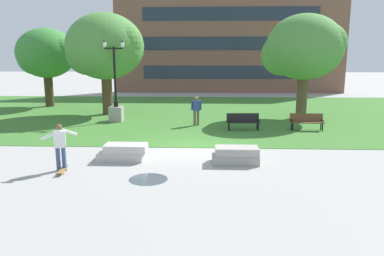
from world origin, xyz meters
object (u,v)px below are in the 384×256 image
object	(u,v)px
concrete_block_center	(123,152)
person_skateboarder	(60,144)
lamp_post_center	(116,105)
skateboard	(62,170)
park_bench_near_left	(307,121)
park_bench_near_right	(243,120)
person_bystander_near_lawn	(196,109)
concrete_block_left	(236,155)

from	to	relation	value
concrete_block_center	person_skateboarder	xyz separation A→B (m)	(-1.95, -1.45, 0.67)
person_skateboarder	lamp_post_center	size ratio (longest dim) A/B	0.35
lamp_post_center	person_skateboarder	bearing A→B (deg)	-87.67
skateboard	lamp_post_center	size ratio (longest dim) A/B	0.21
person_skateboarder	park_bench_near_left	size ratio (longest dim) A/B	0.95
person_skateboarder	lamp_post_center	bearing A→B (deg)	92.33
park_bench_near_right	lamp_post_center	distance (m)	8.04
person_skateboarder	lamp_post_center	distance (m)	9.98
concrete_block_center	person_bystander_near_lawn	xyz separation A→B (m)	(2.68, 7.37, 0.68)
park_bench_near_left	person_bystander_near_lawn	size ratio (longest dim) A/B	1.06
park_bench_near_left	lamp_post_center	world-z (taller)	lamp_post_center
park_bench_near_right	lamp_post_center	bearing A→B (deg)	162.73
concrete_block_center	skateboard	xyz separation A→B (m)	(-1.83, -1.70, -0.22)
park_bench_near_left	park_bench_near_right	world-z (taller)	same
concrete_block_center	skateboard	bearing A→B (deg)	-137.19
lamp_post_center	person_bystander_near_lawn	world-z (taller)	lamp_post_center
park_bench_near_right	lamp_post_center	world-z (taller)	lamp_post_center
person_skateboarder	person_bystander_near_lawn	size ratio (longest dim) A/B	1.00
concrete_block_center	lamp_post_center	world-z (taller)	lamp_post_center
skateboard	park_bench_near_left	xyz separation A→B (m)	(10.63, 7.92, 0.45)
skateboard	park_bench_near_left	bearing A→B (deg)	36.69
park_bench_near_right	person_bystander_near_lawn	size ratio (longest dim) A/B	1.07
lamp_post_center	concrete_block_center	bearing A→B (deg)	-74.57
lamp_post_center	park_bench_near_right	bearing A→B (deg)	-17.27
concrete_block_center	lamp_post_center	xyz separation A→B (m)	(-2.35, 8.53, 0.72)
person_bystander_near_lawn	concrete_block_left	bearing A→B (deg)	-76.93
concrete_block_left	park_bench_near_right	size ratio (longest dim) A/B	0.98
park_bench_near_right	concrete_block_center	bearing A→B (deg)	-130.78
concrete_block_center	concrete_block_left	bearing A→B (deg)	-3.49
person_bystander_near_lawn	person_skateboarder	bearing A→B (deg)	-117.70
concrete_block_left	lamp_post_center	bearing A→B (deg)	127.71
park_bench_near_right	skateboard	bearing A→B (deg)	-132.29
skateboard	park_bench_near_right	size ratio (longest dim) A/B	0.57
lamp_post_center	park_bench_near_left	bearing A→B (deg)	-11.67
concrete_block_left	lamp_post_center	world-z (taller)	lamp_post_center
skateboard	park_bench_near_left	size ratio (longest dim) A/B	0.57
skateboard	park_bench_near_right	world-z (taller)	park_bench_near_right
concrete_block_center	park_bench_near_right	distance (m)	8.12
skateboard	person_bystander_near_lawn	world-z (taller)	person_bystander_near_lawn
park_bench_near_right	person_bystander_near_lawn	distance (m)	2.93
lamp_post_center	person_bystander_near_lawn	xyz separation A→B (m)	(5.03, -1.16, -0.04)
concrete_block_left	park_bench_near_left	bearing A→B (deg)	56.19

